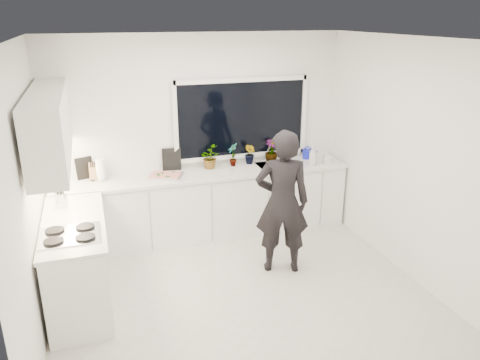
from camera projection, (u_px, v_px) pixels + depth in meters
name	position (u px, v px, depth m)	size (l,w,h in m)	color
floor	(239.00, 290.00, 5.25)	(4.00, 3.50, 0.02)	beige
wall_back	(199.00, 135.00, 6.37)	(4.00, 0.02, 2.70)	white
wall_left	(27.00, 198.00, 4.21)	(0.02, 3.50, 2.70)	white
wall_right	(405.00, 158.00, 5.38)	(0.02, 3.50, 2.70)	white
ceiling	(239.00, 37.00, 4.34)	(4.00, 3.50, 0.02)	white
window	(242.00, 119.00, 6.45)	(1.80, 0.02, 1.00)	black
base_cabinets_back	(206.00, 205.00, 6.40)	(3.92, 0.58, 0.88)	white
base_cabinets_left	(78.00, 263.00, 4.93)	(0.58, 1.60, 0.88)	white
countertop_back	(206.00, 174.00, 6.24)	(3.94, 0.62, 0.04)	silver
countertop_left	(73.00, 223.00, 4.78)	(0.62, 1.60, 0.04)	silver
upper_cabinets	(50.00, 125.00, 4.74)	(0.34, 2.10, 0.70)	white
sink	(278.00, 168.00, 6.56)	(0.58, 0.42, 0.14)	silver
faucet	(273.00, 153.00, 6.69)	(0.03, 0.03, 0.22)	silver
stovetop	(70.00, 235.00, 4.45)	(0.56, 0.48, 0.03)	black
person	(282.00, 203.00, 5.39)	(0.63, 0.41, 1.72)	black
pizza_tray	(165.00, 176.00, 6.05)	(0.42, 0.31, 0.03)	silver
pizza	(165.00, 175.00, 6.05)	(0.39, 0.28, 0.01)	#D44A1C
watering_can	(307.00, 154.00, 6.82)	(0.14, 0.14, 0.13)	#141DC4
paper_towel_roll	(101.00, 171.00, 5.90)	(0.11, 0.11, 0.26)	white
knife_block	(95.00, 172.00, 5.92)	(0.13, 0.10, 0.22)	#9C6348
utensil_crock	(61.00, 199.00, 5.11)	(0.13, 0.13, 0.16)	silver
picture_frame_large	(84.00, 168.00, 5.96)	(0.22, 0.02, 0.28)	black
picture_frame_small	(172.00, 159.00, 6.29)	(0.25, 0.02, 0.30)	black
herb_plants	(234.00, 155.00, 6.46)	(1.16, 0.29, 0.32)	#26662D
soap_bottles	(318.00, 156.00, 6.52)	(0.35, 0.15, 0.28)	#D8BF66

